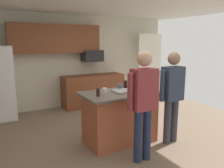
# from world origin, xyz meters

# --- Properties ---
(floor) EXTENTS (7.04, 7.04, 0.00)m
(floor) POSITION_xyz_m (0.00, 0.00, 0.00)
(floor) COLOR #7F6B56
(floor) RESTS_ON ground
(back_wall) EXTENTS (6.40, 0.10, 2.60)m
(back_wall) POSITION_xyz_m (0.00, 2.80, 1.30)
(back_wall) COLOR beige
(back_wall) RESTS_ON ground
(french_door_window_panel) EXTENTS (0.90, 0.06, 2.00)m
(french_door_window_panel) POSITION_xyz_m (2.60, 2.40, 1.10)
(french_door_window_panel) COLOR white
(french_door_window_panel) RESTS_ON ground
(cabinet_run_upper) EXTENTS (2.40, 0.38, 0.75)m
(cabinet_run_upper) POSITION_xyz_m (-0.40, 2.60, 1.93)
(cabinet_run_upper) COLOR brown
(cabinet_run_lower) EXTENTS (1.80, 0.63, 0.90)m
(cabinet_run_lower) POSITION_xyz_m (0.60, 2.48, 0.45)
(cabinet_run_lower) COLOR brown
(cabinet_run_lower) RESTS_ON ground
(microwave_over_range) EXTENTS (0.56, 0.40, 0.32)m
(microwave_over_range) POSITION_xyz_m (0.60, 2.50, 1.45)
(microwave_over_range) COLOR black
(kitchen_island) EXTENTS (1.39, 0.84, 0.95)m
(kitchen_island) POSITION_xyz_m (0.01, -0.02, 0.48)
(kitchen_island) COLOR #AD5638
(kitchen_island) RESTS_ON ground
(person_guest_right) EXTENTS (0.57, 0.23, 1.72)m
(person_guest_right) POSITION_xyz_m (-0.03, -0.79, 1.00)
(person_guest_right) COLOR #232D4C
(person_guest_right) RESTS_ON ground
(person_elder_center) EXTENTS (0.57, 0.22, 1.67)m
(person_elder_center) POSITION_xyz_m (0.82, -0.51, 0.96)
(person_elder_center) COLOR #383842
(person_elder_center) RESTS_ON ground
(tumbler_amber) EXTENTS (0.06, 0.06, 0.12)m
(tumbler_amber) POSITION_xyz_m (0.53, 0.12, 1.01)
(tumbler_amber) COLOR black
(tumbler_amber) RESTS_ON kitchen_island
(mug_ceramic_white) EXTENTS (0.13, 0.09, 0.10)m
(mug_ceramic_white) POSITION_xyz_m (-0.26, 0.04, 0.99)
(mug_ceramic_white) COLOR white
(mug_ceramic_white) RESTS_ON kitchen_island
(mug_blue_stoneware) EXTENTS (0.12, 0.08, 0.11)m
(mug_blue_stoneware) POSITION_xyz_m (0.14, 0.19, 1.00)
(mug_blue_stoneware) COLOR #4C6B99
(mug_blue_stoneware) RESTS_ON kitchen_island
(glass_pilsner) EXTENTS (0.07, 0.07, 0.15)m
(glass_pilsner) POSITION_xyz_m (0.30, 0.24, 1.02)
(glass_pilsner) COLOR black
(glass_pilsner) RESTS_ON kitchen_island
(glass_short_whisky) EXTENTS (0.06, 0.06, 0.13)m
(glass_short_whisky) POSITION_xyz_m (-0.46, -0.10, 1.01)
(glass_short_whisky) COLOR black
(glass_short_whisky) RESTS_ON kitchen_island
(serving_tray) EXTENTS (0.44, 0.30, 0.04)m
(serving_tray) POSITION_xyz_m (0.11, -0.06, 0.97)
(serving_tray) COLOR #B7B7BC
(serving_tray) RESTS_ON kitchen_island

